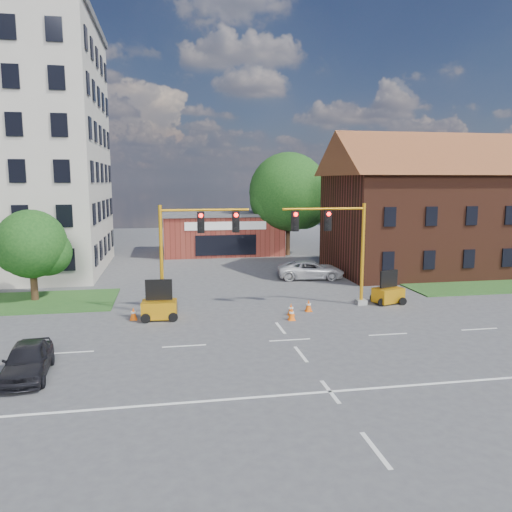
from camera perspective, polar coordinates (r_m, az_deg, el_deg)
name	(u,v)px	position (r m, az deg, el deg)	size (l,w,h in m)	color
ground	(290,340)	(24.19, 3.88, -9.56)	(120.00, 120.00, 0.00)	#474749
grass_verge_ne	(504,287)	(39.92, 26.45, -3.15)	(14.00, 4.00, 0.08)	#25541F
lane_markings	(307,362)	(21.46, 5.86, -11.97)	(60.00, 36.00, 0.01)	white
brick_shop	(221,232)	(52.85, -3.97, 2.72)	(12.40, 8.40, 4.30)	maroon
townhouse_row	(454,200)	(45.02, 21.65, 5.94)	(21.00, 11.00, 11.50)	#4B2316
tree_large	(292,195)	(50.96, 4.14, 7.01)	(8.34, 7.95, 10.40)	#362113
tree_nw_front	(36,246)	(34.11, -23.89, 1.03)	(4.51, 4.29, 5.78)	#362113
signal_mast_west	(190,245)	(28.55, -7.50, 1.25)	(5.30, 0.60, 6.20)	gray
signal_mast_east	(337,242)	(30.22, 9.24, 1.61)	(5.30, 0.60, 6.20)	gray
trailer_west	(159,307)	(27.94, -10.99, -5.79)	(1.95, 1.37, 2.12)	#F1A214
trailer_east	(388,293)	(32.03, 14.87, -4.16)	(2.02, 1.67, 1.98)	#F1A214
cone_a	(133,314)	(28.22, -13.84, -6.43)	(0.40, 0.40, 0.70)	#FF620D
cone_b	(291,309)	(28.40, 4.02, -6.10)	(0.40, 0.40, 0.70)	#FF620D
cone_c	(292,314)	(27.42, 4.08, -6.63)	(0.40, 0.40, 0.70)	#FF620D
cone_d	(309,306)	(29.31, 6.03, -5.66)	(0.40, 0.40, 0.70)	#FF620D
pickup_white	(311,270)	(38.87, 6.29, -1.58)	(2.36, 5.12, 1.42)	white
sedan_dark	(28,360)	(21.55, -24.65, -10.74)	(1.60, 3.97, 1.35)	black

